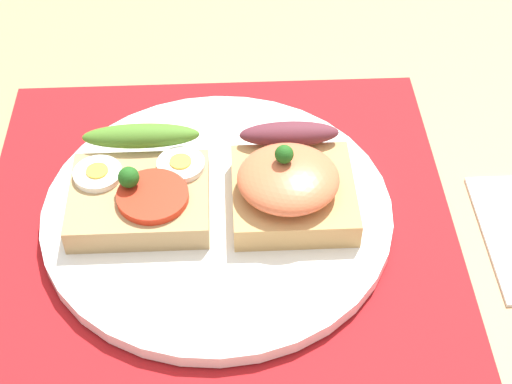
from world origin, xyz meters
TOP-DOWN VIEW (x-y plane):
  - ground_plane at (0.00, 0.00)cm, footprint 120.00×90.00cm
  - placemat at (0.00, 0.00)cm, footprint 36.73×34.17cm
  - plate at (0.00, 0.00)cm, footprint 27.06×27.06cm
  - sandwich_egg_tomato at (-5.78, 1.08)cm, footprint 10.50×10.00cm
  - sandwich_salmon at (5.65, 0.06)cm, footprint 9.27×10.68cm

SIDE VIEW (x-z plane):
  - ground_plane at x=0.00cm, z-range -3.20..0.00cm
  - placemat at x=0.00cm, z-range 0.00..0.30cm
  - plate at x=0.00cm, z-range 0.30..1.45cm
  - sandwich_egg_tomato at x=-5.78cm, z-range 0.82..5.15cm
  - sandwich_salmon at x=5.65cm, z-range 0.62..6.67cm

